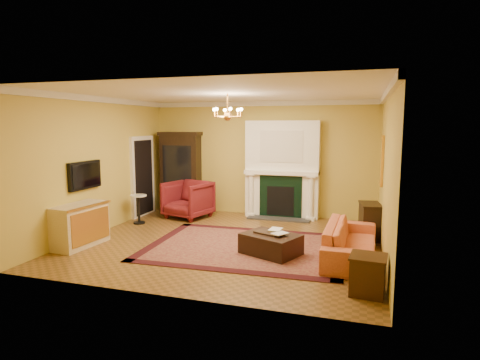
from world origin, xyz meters
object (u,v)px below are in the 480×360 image
at_px(pedestal_table, 139,207).
at_px(china_cabinet, 181,174).
at_px(end_table, 368,276).
at_px(wingback_armchair, 188,198).
at_px(coral_sofa, 351,236).
at_px(leather_ottoman, 271,244).
at_px(commode, 79,225).
at_px(console_table, 370,222).

bearing_deg(pedestal_table, china_cabinet, 78.00).
bearing_deg(end_table, china_cabinet, 138.78).
distance_m(wingback_armchair, pedestal_table, 1.30).
bearing_deg(wingback_armchair, coral_sofa, -11.18).
relative_size(wingback_armchair, leather_ottoman, 1.05).
bearing_deg(coral_sofa, end_table, -167.99).
bearing_deg(leather_ottoman, end_table, -14.22).
distance_m(china_cabinet, commode, 3.69).
height_order(china_cabinet, coral_sofa, china_cabinet).
xyz_separation_m(pedestal_table, coral_sofa, (5.01, -1.15, 0.01)).
height_order(commode, end_table, commode).
xyz_separation_m(end_table, leather_ottoman, (-1.70, 1.32, -0.07)).
distance_m(pedestal_table, end_table, 5.93).
bearing_deg(pedestal_table, console_table, 2.76).
bearing_deg(leather_ottoman, wingback_armchair, 163.18).
bearing_deg(coral_sofa, console_table, -12.12).
relative_size(china_cabinet, console_table, 2.87).
bearing_deg(pedestal_table, wingback_armchair, 47.40).
relative_size(commode, end_table, 2.11).
bearing_deg(leather_ottoman, pedestal_table, -177.20).
relative_size(end_table, console_table, 0.73).
distance_m(china_cabinet, coral_sofa, 5.48).
bearing_deg(leather_ottoman, console_table, 65.96).
xyz_separation_m(wingback_armchair, commode, (-1.03, -2.89, -0.10)).
xyz_separation_m(china_cabinet, commode, (-0.51, -3.60, -0.63)).
xyz_separation_m(china_cabinet, leather_ottoman, (3.24, -3.02, -0.85)).
relative_size(coral_sofa, console_table, 2.97).
xyz_separation_m(coral_sofa, end_table, (0.28, -1.52, -0.16)).
xyz_separation_m(pedestal_table, leather_ottoman, (3.59, -1.36, -0.21)).
bearing_deg(console_table, end_table, -100.22).
xyz_separation_m(commode, console_table, (5.51, 2.20, -0.05)).
bearing_deg(leather_ottoman, coral_sofa, 31.53).
distance_m(wingback_armchair, coral_sofa, 4.65).
xyz_separation_m(pedestal_table, commode, (-0.15, -1.94, 0.01)).
relative_size(console_table, leather_ottoman, 0.74).
distance_m(end_table, console_table, 2.93).
height_order(wingback_armchair, commode, wingback_armchair).
distance_m(commode, end_table, 5.50).
relative_size(pedestal_table, coral_sofa, 0.33).
height_order(wingback_armchair, end_table, wingback_armchair).
relative_size(pedestal_table, end_table, 1.32).
distance_m(end_table, leather_ottoman, 2.15).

